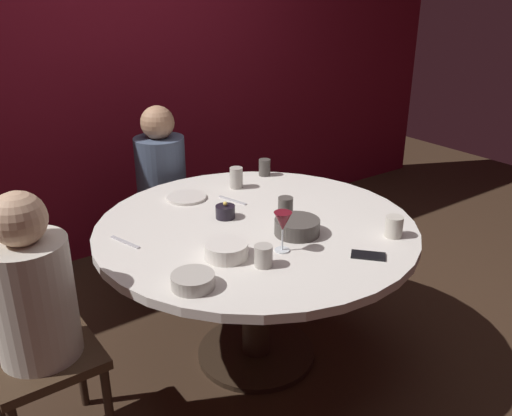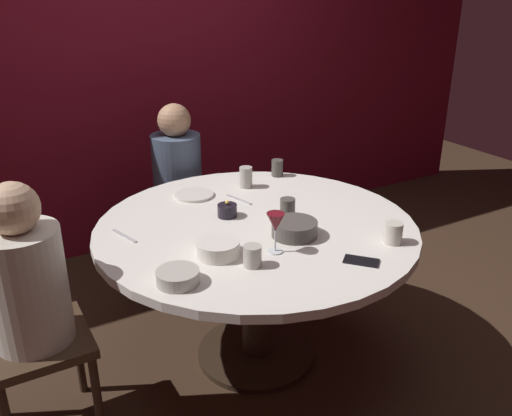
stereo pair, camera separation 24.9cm
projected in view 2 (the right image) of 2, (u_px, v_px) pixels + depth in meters
name	position (u px, v px, depth m)	size (l,w,h in m)	color
ground_plane	(256.00, 354.00, 2.82)	(8.00, 8.00, 0.00)	#382619
back_wall	(136.00, 61.00, 3.60)	(6.00, 0.10, 2.60)	maroon
dining_table	(256.00, 249.00, 2.58)	(1.50, 1.50, 0.75)	silver
seated_diner_left	(27.00, 288.00, 2.08)	(0.40, 0.40, 1.13)	#3F2D1E
seated_diner_back	(177.00, 173.00, 3.33)	(0.40, 0.40, 1.13)	#3F2D1E
candle_holder	(227.00, 210.00, 2.59)	(0.09, 0.09, 0.08)	black
wine_glass	(276.00, 224.00, 2.21)	(0.08, 0.08, 0.18)	silver
dinner_plate	(194.00, 195.00, 2.85)	(0.21, 0.21, 0.01)	silver
cell_phone	(361.00, 261.00, 2.18)	(0.07, 0.14, 0.01)	black
bowl_serving_large	(178.00, 277.00, 2.02)	(0.16, 0.16, 0.05)	#B2ADA3
bowl_salad_center	(294.00, 229.00, 2.39)	(0.20, 0.20, 0.07)	#4C4742
bowl_small_white	(218.00, 248.00, 2.22)	(0.18, 0.18, 0.06)	silver
cup_near_candle	(246.00, 177.00, 2.95)	(0.07, 0.07, 0.11)	#B2ADA3
cup_by_left_diner	(277.00, 168.00, 3.12)	(0.07, 0.07, 0.10)	#4C4742
cup_by_right_diner	(252.00, 256.00, 2.14)	(0.07, 0.07, 0.09)	#B2ADA3
cup_center_front	(288.00, 208.00, 2.58)	(0.07, 0.07, 0.09)	#4C4742
cup_far_edge	(393.00, 233.00, 2.33)	(0.08, 0.08, 0.09)	beige
fork_near_plate	(124.00, 236.00, 2.40)	(0.02, 0.18, 0.01)	#B7B7BC
knife_near_plate	(239.00, 200.00, 2.80)	(0.02, 0.18, 0.01)	#B7B7BC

